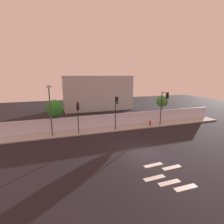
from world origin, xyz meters
TOP-DOWN VIEW (x-y plane):
  - ground_plane at (0.00, 0.00)m, footprint 80.00×80.00m
  - sidewalk at (0.00, 8.20)m, footprint 36.00×2.40m
  - perimeter_wall at (0.00, 9.49)m, footprint 36.00×0.18m
  - crosswalk_marking at (-0.09, -4.10)m, footprint 4.05×3.88m
  - traffic_light_left at (-5.45, 6.90)m, footprint 0.36×1.42m
  - traffic_light_center at (7.13, 6.90)m, footprint 0.35×1.51m
  - traffic_light_right at (-0.38, 6.91)m, footprint 0.49×1.45m
  - street_lamp_curbside at (-8.67, 7.53)m, footprint 0.61×1.70m
  - fire_hydrant at (5.41, 7.73)m, footprint 0.44×0.26m
  - roadside_tree_leftmost at (-8.22, 10.52)m, footprint 2.46×2.46m
  - roadside_tree_midleft at (9.29, 10.52)m, footprint 1.99×1.99m
  - low_building_distant at (1.07, 23.49)m, footprint 14.87×6.00m

SIDE VIEW (x-z plane):
  - ground_plane at x=0.00m, z-range 0.00..0.00m
  - crosswalk_marking at x=-0.09m, z-range 0.00..0.01m
  - sidewalk at x=0.00m, z-range 0.00..0.15m
  - fire_hydrant at x=5.41m, z-range 0.18..0.95m
  - perimeter_wall at x=0.00m, z-range 0.15..1.95m
  - roadside_tree_leftmost at x=-8.22m, z-range 0.93..5.27m
  - roadside_tree_midleft at x=9.29m, z-range 1.10..5.35m
  - traffic_light_left at x=-5.45m, z-range 1.16..5.46m
  - traffic_light_right at x=-0.38m, z-range 1.25..6.04m
  - low_building_distant at x=1.07m, z-range 0.00..7.47m
  - traffic_light_center at x=7.13m, z-range 1.31..6.44m
  - street_lamp_curbside at x=-8.67m, z-range 0.73..7.16m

